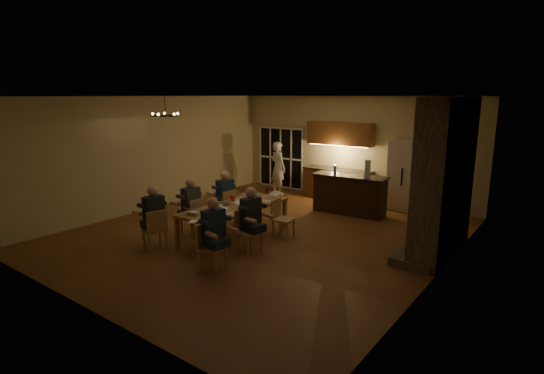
{
  "coord_description": "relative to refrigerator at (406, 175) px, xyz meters",
  "views": [
    {
      "loc": [
        5.91,
        -7.6,
        3.23
      ],
      "look_at": [
        0.02,
        0.3,
        1.08
      ],
      "focal_mm": 28.0,
      "sensor_mm": 36.0,
      "label": 1
    }
  ],
  "objects": [
    {
      "name": "right_wall",
      "position": [
        2.12,
        -4.15,
        0.6
      ],
      "size": [
        0.04,
        9.0,
        3.2
      ],
      "primitive_type": "cube",
      "color": "tan",
      "rests_on": "ground"
    },
    {
      "name": "person_right_mid",
      "position": [
        -1.42,
        -5.21,
        -0.31
      ],
      "size": [
        0.69,
        0.69,
        1.38
      ],
      "primitive_type": null,
      "rotation": [
        0.0,
        0.0,
        1.41
      ],
      "color": "#22242C",
      "rests_on": "ground"
    },
    {
      "name": "plate_near",
      "position": [
        -1.93,
        -5.38,
        -0.24
      ],
      "size": [
        0.26,
        0.26,
        0.02
      ],
      "primitive_type": "cylinder",
      "color": "white",
      "rests_on": "dining_table"
    },
    {
      "name": "laptop_f",
      "position": [
        -1.98,
        -3.73,
        -0.14
      ],
      "size": [
        0.38,
        0.35,
        0.23
      ],
      "primitive_type": null,
      "rotation": [
        0.0,
        0.0,
        -0.26
      ],
      "color": "silver",
      "rests_on": "dining_table"
    },
    {
      "name": "french_doors",
      "position": [
        -4.6,
        0.32,
        0.05
      ],
      "size": [
        1.86,
        0.08,
        2.1
      ],
      "primitive_type": "cube",
      "color": "black",
      "rests_on": "ground"
    },
    {
      "name": "laptop_d",
      "position": [
        -2.05,
        -4.84,
        -0.14
      ],
      "size": [
        0.36,
        0.33,
        0.23
      ],
      "primitive_type": null,
      "rotation": [
        0.0,
        0.0,
        0.17
      ],
      "color": "silver",
      "rests_on": "dining_table"
    },
    {
      "name": "bar_blender",
      "position": [
        -0.57,
        -1.37,
        0.31
      ],
      "size": [
        0.19,
        0.19,
        0.47
      ],
      "primitive_type": "cube",
      "rotation": [
        0.0,
        0.0,
        0.39
      ],
      "color": "silver",
      "rests_on": "bar_island"
    },
    {
      "name": "chair_right_mid",
      "position": [
        -1.41,
        -5.28,
        -0.55
      ],
      "size": [
        0.52,
        0.52,
        0.89
      ],
      "primitive_type": null,
      "rotation": [
        0.0,
        0.0,
        1.35
      ],
      "color": "tan",
      "rests_on": "ground"
    },
    {
      "name": "plate_left",
      "position": [
        -2.61,
        -5.72,
        -0.24
      ],
      "size": [
        0.23,
        0.23,
        0.02
      ],
      "primitive_type": "cylinder",
      "color": "white",
      "rests_on": "dining_table"
    },
    {
      "name": "bar_bottle",
      "position": [
        -1.56,
        -1.33,
        0.2
      ],
      "size": [
        0.08,
        0.08,
        0.24
      ],
      "primitive_type": "cylinder",
      "color": "#99999E",
      "rests_on": "bar_island"
    },
    {
      "name": "person_left_mid",
      "position": [
        -3.16,
        -5.27,
        -0.31
      ],
      "size": [
        0.6,
        0.6,
        1.38
      ],
      "primitive_type": null,
      "rotation": [
        0.0,
        0.0,
        -1.58
      ],
      "color": "#383C42",
      "rests_on": "ground"
    },
    {
      "name": "bar_island",
      "position": [
        -1.08,
        -1.35,
        -0.46
      ],
      "size": [
        2.07,
        0.79,
        1.08
      ],
      "primitive_type": "cube",
      "rotation": [
        0.0,
        0.0,
        0.05
      ],
      "color": "black",
      "rests_on": "ground"
    },
    {
      "name": "dining_table",
      "position": [
        -2.28,
        -4.75,
        -0.62
      ],
      "size": [
        1.1,
        2.72,
        0.75
      ],
      "primitive_type": "cube",
      "color": "#B97E4A",
      "rests_on": "ground"
    },
    {
      "name": "mug_mid",
      "position": [
        -2.23,
        -4.17,
        -0.2
      ],
      "size": [
        0.08,
        0.08,
        0.1
      ],
      "primitive_type": "cylinder",
      "color": "white",
      "rests_on": "dining_table"
    },
    {
      "name": "chair_left_near",
      "position": [
        -3.11,
        -6.37,
        -0.55
      ],
      "size": [
        0.56,
        0.56,
        0.89
      ],
      "primitive_type": null,
      "rotation": [
        0.0,
        0.0,
        -1.89
      ],
      "color": "tan",
      "rests_on": "ground"
    },
    {
      "name": "person_left_near",
      "position": [
        -3.16,
        -6.32,
        -0.31
      ],
      "size": [
        0.67,
        0.67,
        1.38
      ],
      "primitive_type": null,
      "rotation": [
        0.0,
        0.0,
        -1.69
      ],
      "color": "#22242C",
      "rests_on": "ground"
    },
    {
      "name": "refrigerator",
      "position": [
        0.0,
        0.0,
        0.0
      ],
      "size": [
        0.9,
        0.68,
        2.0
      ],
      "primitive_type": "cube",
      "color": "beige",
      "rests_on": "ground"
    },
    {
      "name": "floor",
      "position": [
        -1.9,
        -4.15,
        -1.0
      ],
      "size": [
        9.0,
        9.0,
        0.0
      ],
      "primitive_type": "plane",
      "color": "brown",
      "rests_on": "ground"
    },
    {
      "name": "redcup_near",
      "position": [
        -1.93,
        -6.04,
        -0.19
      ],
      "size": [
        0.08,
        0.08,
        0.12
      ],
      "primitive_type": "cylinder",
      "color": "red",
      "rests_on": "dining_table"
    },
    {
      "name": "fireplace",
      "position": [
        1.8,
        -2.95,
        0.6
      ],
      "size": [
        0.58,
        2.5,
        3.2
      ],
      "primitive_type": "cube",
      "color": "#655D4F",
      "rests_on": "ground"
    },
    {
      "name": "back_wall",
      "position": [
        -1.9,
        0.37,
        0.6
      ],
      "size": [
        8.0,
        0.04,
        3.2
      ],
      "primitive_type": "cube",
      "color": "tan",
      "rests_on": "ground"
    },
    {
      "name": "chair_right_near",
      "position": [
        -1.37,
        -6.41,
        -0.55
      ],
      "size": [
        0.53,
        0.53,
        0.89
      ],
      "primitive_type": null,
      "rotation": [
        0.0,
        0.0,
        1.8
      ],
      "color": "tan",
      "rests_on": "ground"
    },
    {
      "name": "can_silver",
      "position": [
        -2.26,
        -5.45,
        -0.19
      ],
      "size": [
        0.07,
        0.07,
        0.12
      ],
      "primitive_type": "cylinder",
      "color": "#B2B2B7",
      "rests_on": "dining_table"
    },
    {
      "name": "chandelier",
      "position": [
        -4.11,
        -5.1,
        1.75
      ],
      "size": [
        0.64,
        0.64,
        0.03
      ],
      "primitive_type": "torus",
      "color": "black",
      "rests_on": "ceiling"
    },
    {
      "name": "laptop_a",
      "position": [
        -2.52,
        -5.75,
        -0.14
      ],
      "size": [
        0.32,
        0.28,
        0.23
      ],
      "primitive_type": null,
      "rotation": [
        0.0,
        0.0,
        3.15
      ],
      "color": "silver",
      "rests_on": "dining_table"
    },
    {
      "name": "mug_front",
      "position": [
        -2.35,
        -5.13,
        -0.2
      ],
      "size": [
        0.08,
        0.08,
        0.1
      ],
      "primitive_type": "cylinder",
      "color": "white",
      "rests_on": "dining_table"
    },
    {
      "name": "standing_person",
      "position": [
        -4.09,
        -0.55,
        -0.13
      ],
      "size": [
        0.73,
        0.59,
        1.73
      ],
      "primitive_type": "imported",
      "rotation": [
        0.0,
        0.0,
        2.83
      ],
      "color": "silver",
      "rests_on": "ground"
    },
    {
      "name": "kitchenette",
      "position": [
        -2.2,
        0.05,
        0.2
      ],
      "size": [
        2.24,
        0.68,
        2.4
      ],
      "primitive_type": null,
      "color": "brown",
      "rests_on": "ground"
    },
    {
      "name": "mug_back",
      "position": [
        -2.67,
        -3.96,
        -0.2
      ],
      "size": [
        0.09,
        0.09,
        0.1
      ],
      "primitive_type": "cylinder",
      "color": "white",
      "rests_on": "dining_table"
    },
    {
      "name": "chair_right_far",
      "position": [
        -1.37,
        -4.09,
        -0.55
      ],
      "size": [
        0.49,
        0.49,
        0.89
      ],
      "primitive_type": null,
      "rotation": [
        0.0,
        0.0,
        1.7
      ],
      "color": "tan",
      "rests_on": "ground"
    },
    {
      "name": "can_right",
      "position": [
        -1.89,
        -4.44,
        -0.19
      ],
      "size": [
        0.06,
        0.06,
        0.12
      ],
      "primitive_type": "cylinder",
      "color": "#B2B2B7",
      "rests_on": "dining_table"
    },
    {
      "name": "person_right_near",
      "position": [
        -1.4,
        -6.33,
        -0.31
      ],
      "size": [
        0.69,
        0.69,
        1.38
      ],
      "primitive_type": null,
      "rotation": [
        0.0,
        0.0,
        1.4
      ],
      "color": "navy",
      "rests_on": "ground"
    },
    {
      "name": "ceiling",
      "position": [
        -1.9,
        -4.15,
        2.22
      ],
      "size": [
        8.0,
        9.0,
        0.04
      ],
      "primitive_type": "cube",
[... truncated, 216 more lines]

